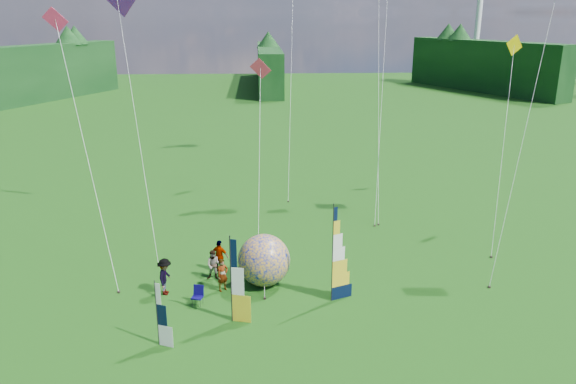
{
  "coord_description": "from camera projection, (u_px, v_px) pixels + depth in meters",
  "views": [
    {
      "loc": [
        -2.35,
        -20.34,
        13.32
      ],
      "look_at": [
        -1.0,
        4.0,
        5.5
      ],
      "focal_mm": 35.0,
      "sensor_mm": 36.0,
      "label": 1
    }
  ],
  "objects": [
    {
      "name": "feather_banner_main",
      "position": [
        332.0,
        255.0,
        26.43
      ],
      "size": [
        1.24,
        0.59,
        4.8
      ],
      "primitive_type": null,
      "rotation": [
        0.0,
        0.0,
        0.4
      ],
      "color": "black",
      "rests_on": "ground"
    },
    {
      "name": "small_kite_orange",
      "position": [
        383.0,
        84.0,
        38.65
      ],
      "size": [
        9.08,
        13.19,
        17.16
      ],
      "primitive_type": null,
      "rotation": [
        0.0,
        0.0,
        -0.38
      ],
      "color": "gold",
      "rests_on": "ground"
    },
    {
      "name": "ground",
      "position": [
        317.0,
        345.0,
        23.53
      ],
      "size": [
        220.0,
        220.0,
        0.0
      ],
      "primitive_type": "plane",
      "color": "#1F5F14",
      "rests_on": "ground"
    },
    {
      "name": "kite_parafoil",
      "position": [
        526.0,
        117.0,
        28.7
      ],
      "size": [
        10.4,
        11.34,
        16.41
      ],
      "primitive_type": null,
      "rotation": [
        0.0,
        0.0,
        -0.23
      ],
      "color": "#AE1214",
      "rests_on": "ground"
    },
    {
      "name": "camp_chair",
      "position": [
        197.0,
        296.0,
        26.65
      ],
      "size": [
        0.65,
        0.65,
        0.94
      ],
      "primitive_type": null,
      "rotation": [
        0.0,
        0.0,
        -0.23
      ],
      "color": "#06023A",
      "rests_on": "ground"
    },
    {
      "name": "side_banner_far",
      "position": [
        157.0,
        314.0,
        23.12
      ],
      "size": [
        0.84,
        0.42,
        2.89
      ],
      "primitive_type": null,
      "rotation": [
        0.0,
        0.0,
        -0.39
      ],
      "color": "white",
      "rests_on": "ground"
    },
    {
      "name": "spectator_b",
      "position": [
        214.0,
        265.0,
        29.11
      ],
      "size": [
        0.82,
        0.45,
        1.62
      ],
      "primitive_type": "imported",
      "rotation": [
        0.0,
        0.0,
        -0.08
      ],
      "color": "#66594C",
      "rests_on": "ground"
    },
    {
      "name": "spectator_d",
      "position": [
        220.0,
        256.0,
        29.98
      ],
      "size": [
        1.13,
        0.82,
        1.79
      ],
      "primitive_type": "imported",
      "rotation": [
        0.0,
        0.0,
        2.72
      ],
      "color": "#66594C",
      "rests_on": "ground"
    },
    {
      "name": "kite_whale",
      "position": [
        379.0,
        32.0,
        39.05
      ],
      "size": [
        4.99,
        15.38,
        24.0
      ],
      "primitive_type": null,
      "rotation": [
        0.0,
        0.0,
        -0.03
      ],
      "color": "black",
      "rests_on": "ground"
    },
    {
      "name": "bol_inflatable",
      "position": [
        264.0,
        260.0,
        28.44
      ],
      "size": [
        2.71,
        2.71,
        2.67
      ],
      "primitive_type": "sphere",
      "rotation": [
        0.0,
        0.0,
        -0.01
      ],
      "color": "#00168A",
      "rests_on": "ground"
    },
    {
      "name": "kite_rainbow_delta",
      "position": [
        135.0,
        107.0,
        31.51
      ],
      "size": [
        10.53,
        12.91,
        16.46
      ],
      "primitive_type": null,
      "rotation": [
        0.0,
        0.0,
        -0.38
      ],
      "color": "#F6324D",
      "rests_on": "ground"
    },
    {
      "name": "small_kite_red",
      "position": [
        259.0,
        138.0,
        37.12
      ],
      "size": [
        3.43,
        11.14,
        10.77
      ],
      "primitive_type": null,
      "rotation": [
        0.0,
        0.0,
        -0.05
      ],
      "color": "#DF314A",
      "rests_on": "ground"
    },
    {
      "name": "small_kite_green",
      "position": [
        291.0,
        71.0,
        43.08
      ],
      "size": [
        6.52,
        12.41,
        18.07
      ],
      "primitive_type": null,
      "rotation": [
        0.0,
        0.0,
        0.27
      ],
      "color": "green",
      "rests_on": "ground"
    },
    {
      "name": "side_banner_left",
      "position": [
        231.0,
        281.0,
        24.78
      ],
      "size": [
        1.09,
        0.38,
        4.01
      ],
      "primitive_type": null,
      "rotation": [
        0.0,
        0.0,
        -0.26
      ],
      "color": "gold",
      "rests_on": "ground"
    },
    {
      "name": "treeline_ring",
      "position": [
        319.0,
        258.0,
        22.3
      ],
      "size": [
        210.0,
        210.0,
        8.0
      ],
      "primitive_type": null,
      "color": "#1A461A",
      "rests_on": "ground"
    },
    {
      "name": "small_kite_pink",
      "position": [
        84.0,
        140.0,
        28.97
      ],
      "size": [
        6.63,
        9.51,
        14.08
      ],
      "primitive_type": null,
      "rotation": [
        0.0,
        0.0,
        0.07
      ],
      "color": "#EB2B5A",
      "rests_on": "ground"
    },
    {
      "name": "turbine_right",
      "position": [
        480.0,
        4.0,
        118.29
      ],
      "size": [
        8.0,
        1.2,
        30.0
      ],
      "primitive_type": null,
      "color": "silver",
      "rests_on": "ground"
    },
    {
      "name": "spectator_c",
      "position": [
        165.0,
        277.0,
        27.56
      ],
      "size": [
        0.58,
        1.25,
        1.88
      ],
      "primitive_type": "imported",
      "rotation": [
        0.0,
        0.0,
        1.46
      ],
      "color": "#66594C",
      "rests_on": "ground"
    },
    {
      "name": "spectator_a",
      "position": [
        223.0,
        275.0,
        27.94
      ],
      "size": [
        0.73,
        0.7,
        1.69
      ],
      "primitive_type": "imported",
      "rotation": [
        0.0,
        0.0,
        0.69
      ],
      "color": "#66594C",
      "rests_on": "ground"
    },
    {
      "name": "small_kite_yellow",
      "position": [
        505.0,
        136.0,
        33.66
      ],
      "size": [
        8.81,
        11.11,
        12.47
      ],
      "primitive_type": null,
      "rotation": [
        0.0,
        0.0,
        0.38
      ],
      "color": "#FFCE00",
      "rests_on": "ground"
    }
  ]
}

